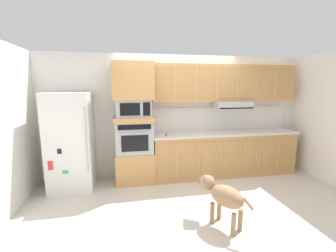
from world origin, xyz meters
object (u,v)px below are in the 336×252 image
object	(u,v)px
refrigerator	(71,141)
screwdriver	(167,135)
built_in_oven	(134,137)
microwave	(133,108)
dog	(222,195)

from	to	relation	value
refrigerator	screwdriver	bearing A→B (deg)	-0.56
built_in_oven	microwave	xyz separation A→B (m)	(0.00, -0.00, 0.56)
microwave	dog	distance (m)	2.26
refrigerator	dog	size ratio (longest dim) A/B	2.14
microwave	screwdriver	distance (m)	0.82
built_in_oven	dog	distance (m)	2.06
screwdriver	refrigerator	bearing A→B (deg)	179.44
screwdriver	dog	world-z (taller)	screwdriver
screwdriver	dog	size ratio (longest dim) A/B	0.20
refrigerator	screwdriver	xyz separation A→B (m)	(1.77, -0.02, 0.05)
microwave	dog	size ratio (longest dim) A/B	0.78
built_in_oven	microwave	world-z (taller)	microwave
microwave	dog	xyz separation A→B (m)	(1.08, -1.70, -1.03)
refrigerator	dog	xyz separation A→B (m)	(2.23, -1.63, -0.45)
refrigerator	built_in_oven	world-z (taller)	refrigerator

